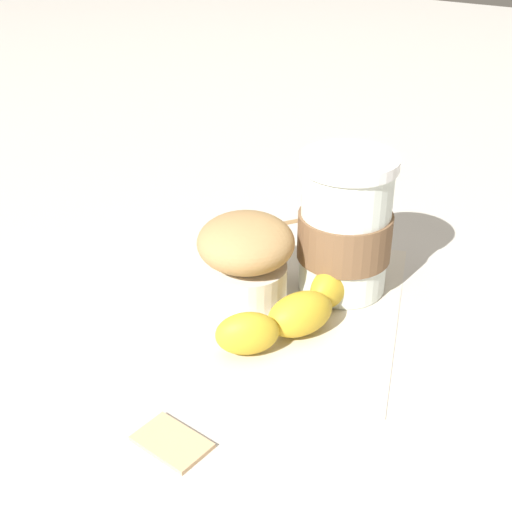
# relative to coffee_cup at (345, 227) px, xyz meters

# --- Properties ---
(ground_plane) EXTENTS (3.00, 3.00, 0.00)m
(ground_plane) POSITION_rel_coffee_cup_xyz_m (0.06, -0.05, -0.06)
(ground_plane) COLOR beige
(paper_napkin) EXTENTS (0.31, 0.31, 0.00)m
(paper_napkin) POSITION_rel_coffee_cup_xyz_m (0.06, -0.05, -0.06)
(paper_napkin) COLOR beige
(paper_napkin) RESTS_ON ground_plane
(coffee_cup) EXTENTS (0.08, 0.08, 0.13)m
(coffee_cup) POSITION_rel_coffee_cup_xyz_m (0.00, 0.00, 0.00)
(coffee_cup) COLOR silver
(coffee_cup) RESTS_ON paper_napkin
(muffin) EXTENTS (0.08, 0.08, 0.08)m
(muffin) POSITION_rel_coffee_cup_xyz_m (0.06, -0.06, -0.02)
(muffin) COLOR white
(muffin) RESTS_ON paper_napkin
(banana) EXTENTS (0.15, 0.08, 0.04)m
(banana) POSITION_rel_coffee_cup_xyz_m (0.08, -0.01, -0.04)
(banana) COLOR gold
(banana) RESTS_ON paper_napkin
(sugar_packet) EXTENTS (0.04, 0.05, 0.01)m
(sugar_packet) POSITION_rel_coffee_cup_xyz_m (0.24, -0.02, -0.06)
(sugar_packet) COLOR #E0B27F
(sugar_packet) RESTS_ON ground_plane
(wooden_stirrer) EXTENTS (0.09, 0.07, 0.00)m
(wooden_stirrer) POSITION_rel_coffee_cup_xyz_m (-0.09, -0.10, -0.06)
(wooden_stirrer) COLOR #9E7547
(wooden_stirrer) RESTS_ON ground_plane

